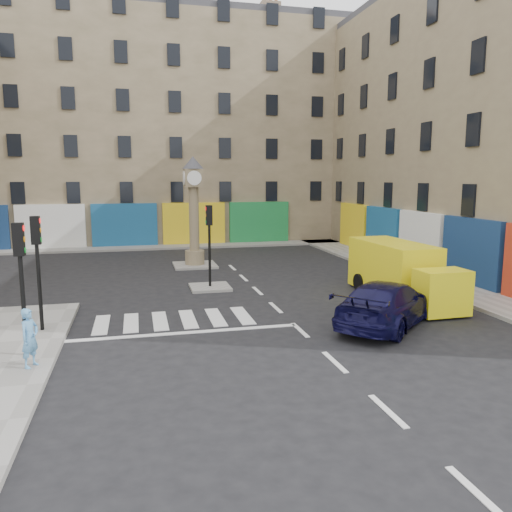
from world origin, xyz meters
name	(u,v)px	position (x,y,z in m)	size (l,w,h in m)	color
ground	(310,340)	(0.00, 0.00, 0.00)	(120.00, 120.00, 0.00)	black
sidewalk_right	(399,269)	(8.70, 10.00, 0.07)	(2.60, 30.00, 0.15)	gray
sidewalk_far	(154,247)	(-4.00, 22.20, 0.07)	(32.00, 2.40, 0.15)	gray
island_near	(210,287)	(-2.00, 8.00, 0.06)	(1.80, 1.80, 0.12)	gray
island_far	(195,265)	(-2.00, 14.00, 0.06)	(2.40, 2.40, 0.12)	gray
building_right	(508,123)	(15.00, 10.00, 8.00)	(10.00, 30.00, 16.00)	#887A59
building_far	(148,134)	(-4.00, 28.00, 8.50)	(32.00, 10.00, 17.00)	gray
traffic_light_left_near	(21,268)	(-8.30, 0.20, 2.62)	(0.28, 0.22, 3.70)	black
traffic_light_left_far	(37,255)	(-8.30, 2.60, 2.62)	(0.28, 0.22, 3.70)	black
traffic_light_island	(209,233)	(-2.00, 8.00, 2.59)	(0.28, 0.22, 3.70)	black
clock_pillar	(194,204)	(-2.00, 14.00, 3.55)	(1.20, 1.20, 6.10)	#887A59
navy_sedan	(387,303)	(3.09, 0.85, 0.77)	(2.17, 5.33, 1.55)	black
yellow_van	(401,272)	(5.48, 4.21, 1.15)	(2.30, 6.43, 2.32)	yellow
pedestrian_blue	(30,338)	(-8.00, -0.78, 0.93)	(0.57, 0.37, 1.57)	#5999CC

